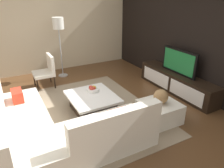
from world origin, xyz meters
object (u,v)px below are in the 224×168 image
accent_chair_near (47,69)px  fruit_bowl (93,89)px  television (179,62)px  decorative_ball (161,97)px  ottoman (159,112)px  coffee_table (92,103)px  media_console (176,82)px  sectional_couch (53,128)px  floor_lamp (58,27)px

accent_chair_near → fruit_bowl: (1.62, 0.63, -0.06)m
television → decorative_ball: size_ratio=3.84×
ottoman → coffee_table: bearing=-133.2°
media_console → ottoman: size_ratio=3.36×
sectional_couch → decorative_ball: sectional_couch is taller
media_console → television: (-0.00, 0.00, 0.56)m
media_console → coffee_table: size_ratio=2.20×
sectional_couch → coffee_table: (-0.63, 0.99, -0.08)m
media_console → accent_chair_near: accent_chair_near is taller
ottoman → television: bearing=124.2°
television → ottoman: size_ratio=1.56×
media_console → fruit_bowl: fruit_bowl is taller
accent_chair_near → coffee_table: bearing=24.6°
sectional_couch → floor_lamp: floor_lamp is taller
coffee_table → ottoman: size_ratio=1.53×
coffee_table → ottoman: ottoman is taller
decorative_ball → accent_chair_near: bearing=-150.6°
accent_chair_near → floor_lamp: bearing=143.2°
ottoman → decorative_ball: (0.00, 0.00, 0.34)m
sectional_couch → decorative_ball: (0.34, 2.01, 0.26)m
fruit_bowl → ottoman: bearing=39.2°
accent_chair_near → decorative_ball: (2.77, 1.56, 0.05)m
sectional_couch → fruit_bowl: size_ratio=8.89×
floor_lamp → accent_chair_near: bearing=-44.9°
accent_chair_near → ottoman: size_ratio=1.24×
floor_lamp → decorative_ball: floor_lamp is taller
media_console → accent_chair_near: 3.42m
media_console → accent_chair_near: (-1.90, -2.83, 0.24)m
accent_chair_near → decorative_ball: accent_chair_near is taller
television → floor_lamp: (-2.48, -2.25, 0.66)m
sectional_couch → decorative_ball: bearing=80.5°
coffee_table → fruit_bowl: bearing=151.7°
coffee_table → decorative_ball: (0.96, 1.03, 0.34)m
coffee_table → media_console: bearing=87.5°
decorative_ball → media_console: bearing=124.2°
sectional_couch → coffee_table: size_ratio=2.33×
accent_chair_near → fruit_bowl: 1.74m
media_console → fruit_bowl: (-0.28, -2.20, 0.18)m
fruit_bowl → sectional_couch: bearing=-53.3°
television → accent_chair_near: television is taller
ottoman → decorative_ball: bearing=0.0°
media_console → floor_lamp: bearing=-137.8°
sectional_couch → accent_chair_near: (-2.43, 0.45, 0.21)m
decorative_ball → coffee_table: bearing=-133.2°
coffee_table → sectional_couch: bearing=-57.5°
ottoman → fruit_bowl: bearing=-140.8°
television → media_console: bearing=-90.0°
floor_lamp → decorative_ball: size_ratio=6.12×
media_console → floor_lamp: size_ratio=1.35×
decorative_ball → floor_lamp: bearing=-163.6°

